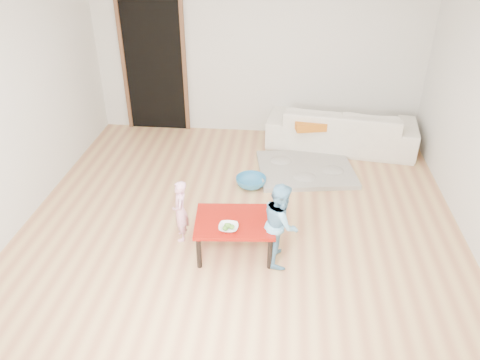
# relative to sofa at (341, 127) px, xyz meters

# --- Properties ---
(floor) EXTENTS (5.00, 5.00, 0.01)m
(floor) POSITION_rel_sofa_xyz_m (-1.30, -2.05, -0.32)
(floor) COLOR #B6774E
(floor) RESTS_ON ground
(back_wall) EXTENTS (5.00, 0.02, 2.60)m
(back_wall) POSITION_rel_sofa_xyz_m (-1.30, 0.45, 0.98)
(back_wall) COLOR silver
(back_wall) RESTS_ON floor
(left_wall) EXTENTS (0.02, 5.00, 2.60)m
(left_wall) POSITION_rel_sofa_xyz_m (-3.80, -2.05, 0.98)
(left_wall) COLOR silver
(left_wall) RESTS_ON floor
(doorway) EXTENTS (1.02, 0.08, 2.11)m
(doorway) POSITION_rel_sofa_xyz_m (-2.90, 0.43, 0.71)
(doorway) COLOR brown
(doorway) RESTS_ON back_wall
(sofa) EXTENTS (2.25, 1.11, 0.63)m
(sofa) POSITION_rel_sofa_xyz_m (0.00, 0.00, 0.00)
(sofa) COLOR beige
(sofa) RESTS_ON floor
(cushion) EXTENTS (0.50, 0.47, 0.11)m
(cushion) POSITION_rel_sofa_xyz_m (-0.50, -0.27, 0.16)
(cushion) COLOR orange
(cushion) RESTS_ON sofa
(red_table) EXTENTS (0.86, 0.68, 0.41)m
(red_table) POSITION_rel_sofa_xyz_m (-1.31, -2.65, -0.11)
(red_table) COLOR maroon
(red_table) RESTS_ON floor
(bowl) EXTENTS (0.19, 0.19, 0.05)m
(bowl) POSITION_rel_sofa_xyz_m (-1.35, -2.81, 0.11)
(bowl) COLOR white
(bowl) RESTS_ON red_table
(broccoli) EXTENTS (0.12, 0.12, 0.06)m
(broccoli) POSITION_rel_sofa_xyz_m (-1.35, -2.81, 0.12)
(broccoli) COLOR #2D5919
(broccoli) RESTS_ON red_table
(child_pink) EXTENTS (0.22, 0.29, 0.71)m
(child_pink) POSITION_rel_sofa_xyz_m (-1.92, -2.47, 0.04)
(child_pink) COLOR pink
(child_pink) RESTS_ON floor
(child_blue) EXTENTS (0.38, 0.46, 0.90)m
(child_blue) POSITION_rel_sofa_xyz_m (-0.84, -2.72, 0.13)
(child_blue) COLOR #59A2CE
(child_blue) RESTS_ON floor
(basin) EXTENTS (0.40, 0.40, 0.12)m
(basin) POSITION_rel_sofa_xyz_m (-1.25, -1.30, -0.25)
(basin) COLOR teal
(basin) RESTS_ON floor
(blanket) EXTENTS (1.42, 1.25, 0.06)m
(blanket) POSITION_rel_sofa_xyz_m (-0.52, -0.83, -0.28)
(blanket) COLOR #A59F91
(blanket) RESTS_ON floor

